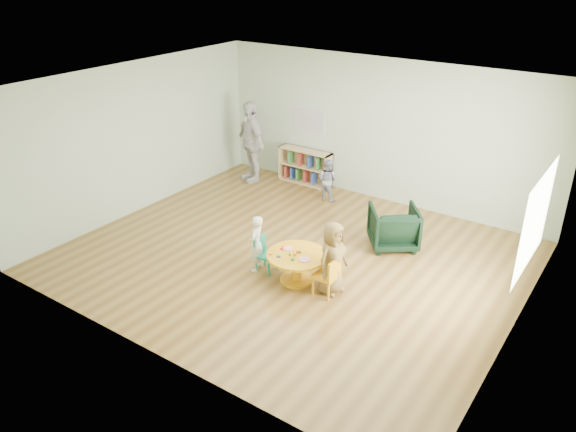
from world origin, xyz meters
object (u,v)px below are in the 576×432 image
at_px(activity_table, 297,262).
at_px(armchair, 394,227).
at_px(child_right, 332,258).
at_px(adult_caretaker, 251,142).
at_px(bookshelf, 305,166).
at_px(toddler, 328,180).
at_px(child_left, 256,244).
at_px(kid_chair_right, 328,275).
at_px(kid_chair_left, 265,253).

relative_size(activity_table, armchair, 1.18).
bearing_deg(child_right, adult_caretaker, 60.89).
bearing_deg(bookshelf, armchair, -29.48).
height_order(armchair, adult_caretaker, adult_caretaker).
bearing_deg(adult_caretaker, toddler, 26.11).
xyz_separation_m(bookshelf, child_left, (1.37, -3.51, 0.09)).
bearing_deg(toddler, child_right, 123.23).
height_order(activity_table, child_left, child_left).
distance_m(child_left, child_right, 1.30).
distance_m(armchair, toddler, 2.20).
distance_m(child_left, adult_caretaker, 3.84).
distance_m(bookshelf, armchair, 3.22).
bearing_deg(kid_chair_right, kid_chair_left, 88.90).
bearing_deg(activity_table, toddler, 112.61).
bearing_deg(kid_chair_left, bookshelf, -157.92).
distance_m(activity_table, child_right, 0.63).
bearing_deg(bookshelf, child_left, -68.60).
relative_size(kid_chair_left, toddler, 0.65).
distance_m(activity_table, kid_chair_right, 0.59).
bearing_deg(child_left, adult_caretaker, -156.11).
xyz_separation_m(activity_table, toddler, (-1.21, 2.90, 0.11)).
relative_size(child_left, adult_caretaker, 0.52).
relative_size(kid_chair_right, adult_caretaker, 0.35).
bearing_deg(kid_chair_right, adult_caretaker, 52.42).
relative_size(kid_chair_left, child_right, 0.50).
bearing_deg(adult_caretaker, kid_chair_right, -12.93).
xyz_separation_m(bookshelf, child_right, (2.66, -3.39, 0.19)).
bearing_deg(armchair, bookshelf, -66.65).
bearing_deg(kid_chair_left, kid_chair_right, 86.81).
relative_size(kid_chair_left, kid_chair_right, 0.91).
relative_size(bookshelf, armchair, 1.53).
xyz_separation_m(activity_table, adult_caretaker, (-3.12, 2.88, 0.56)).
bearing_deg(toddler, kid_chair_right, 122.40).
bearing_deg(bookshelf, adult_caretaker, -152.15).
bearing_deg(child_right, activity_table, 102.90).
bearing_deg(child_left, armchair, 128.17).
height_order(kid_chair_right, adult_caretaker, adult_caretaker).
bearing_deg(armchair, child_left, 16.26).
bearing_deg(kid_chair_right, bookshelf, 38.28).
distance_m(kid_chair_left, armchair, 2.28).
bearing_deg(child_right, kid_chair_left, 101.40).
bearing_deg(adult_caretaker, child_left, -25.33).
xyz_separation_m(armchair, adult_caretaker, (-3.84, 1.04, 0.52)).
bearing_deg(child_right, kid_chair_right, -168.57).
relative_size(child_right, toddler, 1.31).
bearing_deg(armchair, kid_chair_left, 17.61).
height_order(activity_table, bookshelf, bookshelf).
bearing_deg(kid_chair_right, child_left, 91.71).
xyz_separation_m(armchair, toddler, (-1.93, 1.06, 0.07)).
distance_m(kid_chair_right, adult_caretaker, 4.76).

